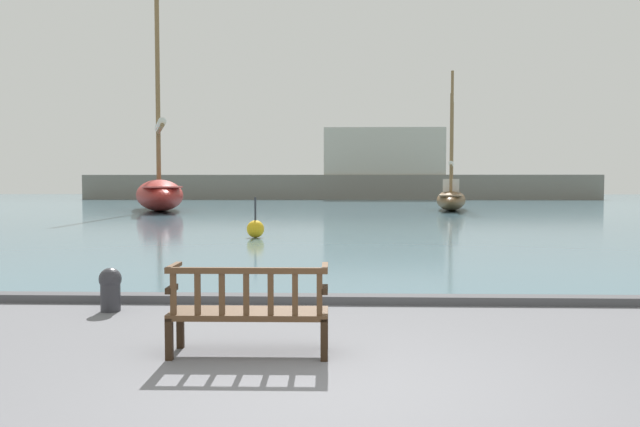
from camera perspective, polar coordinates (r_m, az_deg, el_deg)
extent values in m
plane|color=slate|center=(5.42, 1.21, -16.03)|extent=(160.00, 160.00, 0.00)
cube|color=slate|center=(49.16, 1.79, 0.85)|extent=(100.00, 80.00, 0.08)
cube|color=#4C4C50|center=(9.13, 1.49, -7.83)|extent=(40.00, 0.30, 0.12)
cube|color=black|center=(6.87, -12.65, -10.21)|extent=(0.07, 0.07, 0.42)
cube|color=black|center=(6.67, 0.44, -10.52)|extent=(0.07, 0.07, 0.42)
cube|color=black|center=(6.44, -13.63, -11.09)|extent=(0.07, 0.07, 0.42)
cube|color=black|center=(6.24, 0.38, -11.47)|extent=(0.07, 0.07, 0.42)
cube|color=#4C331E|center=(6.46, -6.47, -9.07)|extent=(1.61, 0.54, 0.06)
cube|color=#4C331E|center=(6.17, -6.77, -5.21)|extent=(1.60, 0.07, 0.06)
cube|color=#4C331E|center=(6.34, -13.27, -7.19)|extent=(0.06, 0.04, 0.41)
cube|color=#4C331E|center=(6.29, -11.13, -7.26)|extent=(0.06, 0.04, 0.41)
cube|color=#4C331E|center=(6.24, -8.96, -7.31)|extent=(0.06, 0.04, 0.41)
cube|color=#4C331E|center=(6.20, -6.76, -7.36)|extent=(0.06, 0.04, 0.41)
cube|color=#4C331E|center=(6.18, -4.54, -7.40)|extent=(0.06, 0.04, 0.41)
cube|color=#4C331E|center=(6.16, -2.29, -7.42)|extent=(0.06, 0.04, 0.41)
cube|color=#4C331E|center=(6.15, -0.04, -7.44)|extent=(0.06, 0.04, 0.41)
cube|color=black|center=(6.47, -13.41, -6.72)|extent=(0.06, 0.30, 0.06)
cube|color=#4C331E|center=(6.53, -13.23, -4.73)|extent=(0.07, 0.47, 0.04)
cube|color=black|center=(6.27, 0.44, -6.96)|extent=(0.06, 0.30, 0.06)
cube|color=#4C331E|center=(6.33, 0.46, -4.90)|extent=(0.07, 0.47, 0.04)
ellipsoid|color=maroon|center=(38.36, -14.48, 1.64)|extent=(5.94, 10.86, 1.85)
cube|color=#C6514C|center=(38.36, -14.49, 2.40)|extent=(4.90, 9.44, 0.08)
cylinder|color=brown|center=(39.21, -14.64, 12.66)|extent=(0.27, 0.27, 13.89)
cylinder|color=brown|center=(36.27, -14.40, 7.50)|extent=(1.81, 4.76, 0.21)
cylinder|color=silver|center=(36.29, -14.40, 7.84)|extent=(1.85, 4.36, 0.43)
cylinder|color=brown|center=(44.43, -14.84, 2.47)|extent=(0.72, 1.58, 0.21)
ellipsoid|color=brown|center=(38.62, 11.90, 1.21)|extent=(3.11, 7.87, 1.22)
cube|color=#997A5B|center=(38.61, 11.91, 1.71)|extent=(2.51, 6.89, 0.08)
cube|color=beige|center=(38.03, 11.90, 2.43)|extent=(1.30, 2.15, 0.90)
cylinder|color=brown|center=(38.92, 11.97, 7.25)|extent=(0.17, 0.17, 7.43)
cylinder|color=brown|center=(37.20, 11.91, 4.25)|extent=(0.73, 3.18, 0.14)
cylinder|color=silver|center=(37.21, 11.91, 4.46)|extent=(0.80, 2.89, 0.27)
cylinder|color=brown|center=(40.97, 11.99, 5.89)|extent=(0.17, 0.17, 5.81)
cylinder|color=brown|center=(36.56, 11.92, 6.23)|extent=(0.17, 0.17, 5.77)
cylinder|color=#2D2D33|center=(9.01, -18.61, -7.08)|extent=(0.26, 0.26, 0.44)
sphere|color=#2D2D33|center=(8.98, -18.63, -5.69)|extent=(0.30, 0.30, 0.30)
sphere|color=gold|center=(18.99, -5.93, -1.42)|extent=(0.53, 0.53, 0.53)
cylinder|color=#2D2D33|center=(18.96, -5.93, 0.44)|extent=(0.06, 0.06, 0.70)
cube|color=slate|center=(62.11, 1.80, 2.39)|extent=(51.01, 2.40, 2.51)
cube|color=#B7B2A3|center=(62.33, 5.88, 5.67)|extent=(11.91, 2.00, 4.64)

